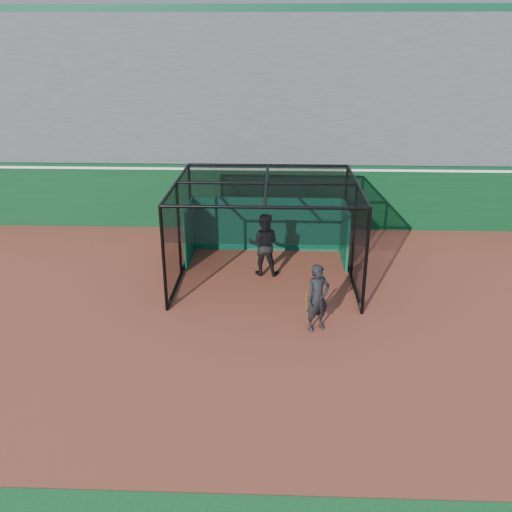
{
  "coord_description": "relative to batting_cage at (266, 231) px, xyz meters",
  "views": [
    {
      "loc": [
        1.42,
        -11.75,
        7.04
      ],
      "look_at": [
        0.91,
        2.0,
        1.4
      ],
      "focal_mm": 38.0,
      "sensor_mm": 36.0,
      "label": 1
    }
  ],
  "objects": [
    {
      "name": "batter",
      "position": [
        -0.07,
        0.17,
        -0.49
      ],
      "size": [
        1.03,
        0.84,
        2.0
      ],
      "primitive_type": "imported",
      "rotation": [
        0.0,
        0.0,
        3.05
      ],
      "color": "black",
      "rests_on": "ground"
    },
    {
      "name": "on_deck_player",
      "position": [
        1.38,
        -3.26,
        -0.61
      ],
      "size": [
        0.77,
        0.69,
        1.77
      ],
      "color": "black",
      "rests_on": "ground"
    },
    {
      "name": "batting_cage",
      "position": [
        0.0,
        0.0,
        0.0
      ],
      "size": [
        5.43,
        4.85,
        2.99
      ],
      "color": "black",
      "rests_on": "ground"
    },
    {
      "name": "ground",
      "position": [
        -1.14,
        -3.78,
        -1.49
      ],
      "size": [
        120.0,
        120.0,
        0.0
      ],
      "primitive_type": "plane",
      "color": "brown",
      "rests_on": "ground"
    },
    {
      "name": "outfield_wall",
      "position": [
        -1.14,
        4.72,
        -0.2
      ],
      "size": [
        50.0,
        0.5,
        2.5
      ],
      "color": "#093416",
      "rests_on": "ground"
    },
    {
      "name": "grandstand",
      "position": [
        -1.14,
        8.49,
        2.99
      ],
      "size": [
        50.0,
        7.85,
        8.95
      ],
      "color": "#4C4C4F",
      "rests_on": "ground"
    }
  ]
}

